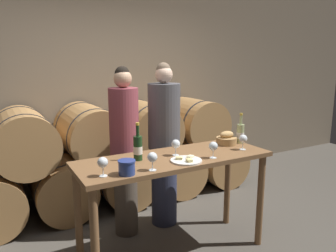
# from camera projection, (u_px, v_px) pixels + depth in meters

# --- Properties ---
(stone_wall_back) EXTENTS (10.00, 0.12, 3.20)m
(stone_wall_back) POSITION_uv_depth(u_px,v_px,m) (101.00, 72.00, 4.42)
(stone_wall_back) COLOR #7F705B
(stone_wall_back) RESTS_ON ground_plane
(barrel_stack) EXTENTS (3.55, 0.95, 1.25)m
(barrel_stack) POSITION_uv_depth(u_px,v_px,m) (119.00, 155.00, 4.11)
(barrel_stack) COLOR #A87A47
(barrel_stack) RESTS_ON ground_plane
(tasting_table) EXTENTS (1.72, 0.61, 0.94)m
(tasting_table) POSITION_uv_depth(u_px,v_px,m) (175.00, 172.00, 2.87)
(tasting_table) COLOR brown
(tasting_table) RESTS_ON ground_plane
(person_left) EXTENTS (0.29, 0.29, 1.71)m
(person_left) POSITION_uv_depth(u_px,v_px,m) (125.00, 150.00, 3.24)
(person_left) COLOR #4C4238
(person_left) RESTS_ON ground_plane
(person_right) EXTENTS (0.34, 0.34, 1.74)m
(person_right) POSITION_uv_depth(u_px,v_px,m) (164.00, 144.00, 3.45)
(person_right) COLOR #2D334C
(person_right) RESTS_ON ground_plane
(wine_bottle_red) EXTENTS (0.08, 0.08, 0.32)m
(wine_bottle_red) POSITION_uv_depth(u_px,v_px,m) (138.00, 148.00, 2.72)
(wine_bottle_red) COLOR #193819
(wine_bottle_red) RESTS_ON tasting_table
(wine_bottle_white) EXTENTS (0.08, 0.08, 0.30)m
(wine_bottle_white) POSITION_uv_depth(u_px,v_px,m) (240.00, 133.00, 3.29)
(wine_bottle_white) COLOR #ADBC7F
(wine_bottle_white) RESTS_ON tasting_table
(blue_crock) EXTENTS (0.13, 0.13, 0.11)m
(blue_crock) POSITION_uv_depth(u_px,v_px,m) (127.00, 167.00, 2.39)
(blue_crock) COLOR navy
(blue_crock) RESTS_ON tasting_table
(bread_basket) EXTENTS (0.20, 0.20, 0.13)m
(bread_basket) POSITION_uv_depth(u_px,v_px,m) (227.00, 139.00, 3.25)
(bread_basket) COLOR #A87F4C
(bread_basket) RESTS_ON tasting_table
(cheese_plate) EXTENTS (0.26, 0.26, 0.04)m
(cheese_plate) POSITION_uv_depth(u_px,v_px,m) (186.00, 160.00, 2.71)
(cheese_plate) COLOR white
(cheese_plate) RESTS_ON tasting_table
(wine_glass_far_left) EXTENTS (0.08, 0.08, 0.14)m
(wine_glass_far_left) POSITION_uv_depth(u_px,v_px,m) (103.00, 163.00, 2.34)
(wine_glass_far_left) COLOR white
(wine_glass_far_left) RESTS_ON tasting_table
(wine_glass_left) EXTENTS (0.08, 0.08, 0.14)m
(wine_glass_left) POSITION_uv_depth(u_px,v_px,m) (152.00, 158.00, 2.47)
(wine_glass_left) COLOR white
(wine_glass_left) RESTS_ON tasting_table
(wine_glass_center) EXTENTS (0.08, 0.08, 0.14)m
(wine_glass_center) POSITION_uv_depth(u_px,v_px,m) (176.00, 144.00, 2.86)
(wine_glass_center) COLOR white
(wine_glass_center) RESTS_ON tasting_table
(wine_glass_right) EXTENTS (0.08, 0.08, 0.14)m
(wine_glass_right) POSITION_uv_depth(u_px,v_px,m) (213.00, 147.00, 2.78)
(wine_glass_right) COLOR white
(wine_glass_right) RESTS_ON tasting_table
(wine_glass_far_right) EXTENTS (0.08, 0.08, 0.14)m
(wine_glass_far_right) POSITION_uv_depth(u_px,v_px,m) (243.00, 139.00, 3.04)
(wine_glass_far_right) COLOR white
(wine_glass_far_right) RESTS_ON tasting_table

